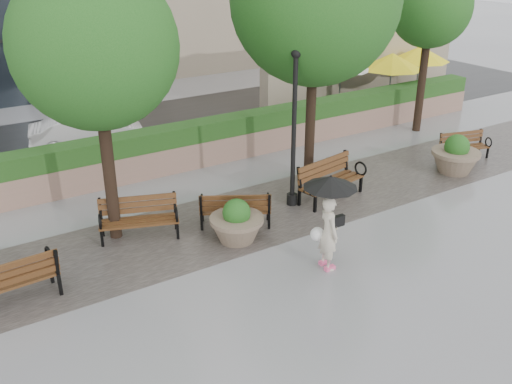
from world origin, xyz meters
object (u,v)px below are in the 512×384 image
bench_2 (235,215)px  lamppost (294,140)px  planter_left (237,225)px  bench_3 (331,188)px  bench_0 (7,291)px  pedestrian (329,213)px  bench_4 (464,151)px  bench_1 (140,227)px  planter_right (455,158)px  car_right (87,131)px

bench_2 → lamppost: size_ratio=0.44×
planter_left → bench_3: bearing=11.3°
bench_0 → pedestrian: size_ratio=0.95×
bench_0 → bench_4: size_ratio=1.19×
bench_4 → pedestrian: 8.38m
bench_4 → planter_left: (-8.89, -0.79, 0.16)m
bench_0 → bench_4: bearing=179.2°
bench_1 → bench_4: size_ratio=1.17×
bench_1 → planter_right: size_ratio=1.36×
bench_1 → bench_4: (10.74, -0.56, -0.04)m
lamppost → pedestrian: 3.21m
bench_1 → planter_right: 9.61m
bench_4 → pedestrian: (-7.83, -2.79, 1.02)m
bench_0 → lamppost: 7.45m
bench_0 → bench_2: size_ratio=1.09×
bench_2 → car_right: 7.55m
lamppost → pedestrian: size_ratio=1.96×
pedestrian → planter_right: bearing=-60.0°
planter_left → planter_right: size_ratio=0.89×
bench_1 → planter_left: bearing=-16.0°
bench_3 → planter_left: (-3.34, -0.66, 0.09)m
bench_2 → car_right: car_right is taller
bench_0 → pedestrian: bearing=157.0°
bench_1 → planter_right: planter_right is taller
bench_3 → pedestrian: pedestrian is taller
bench_1 → car_right: size_ratio=0.53×
bench_0 → lamppost: bearing=-177.4°
lamppost → bench_1: bearing=174.1°
bench_0 → planter_right: 12.69m
bench_0 → bench_3: size_ratio=0.94×
bench_0 → bench_1: (3.16, 1.19, -0.02)m
planter_right → planter_left: bearing=-178.9°
bench_1 → bench_3: size_ratio=0.92×
pedestrian → bench_0: bearing=82.4°
bench_4 → bench_0: bearing=-161.9°
bench_2 → bench_3: size_ratio=0.86×
bench_0 → lamppost: (7.25, 0.76, 1.49)m
bench_1 → planter_left: planter_left is taller
planter_left → bench_1: bearing=144.0°
bench_3 → car_right: size_ratio=0.57×
bench_3 → planter_right: planter_right is taller
bench_3 → planter_right: size_ratio=1.48×
bench_3 → planter_left: 3.40m
bench_1 → bench_2: bearing=3.4°
lamppost → planter_right: bearing=-8.2°
bench_3 → bench_4: size_ratio=1.27×
planter_right → lamppost: lamppost is taller
bench_4 → pedestrian: size_ratio=0.79×
bench_0 → planter_left: planter_left is taller
planter_left → pedestrian: bearing=-62.3°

